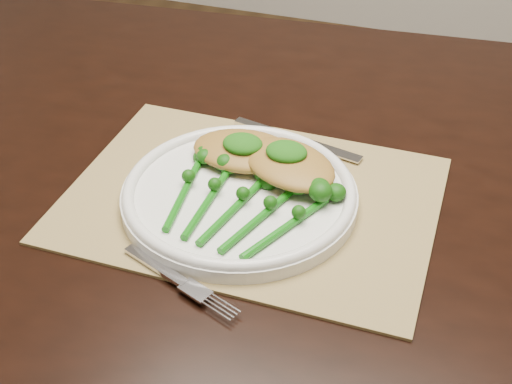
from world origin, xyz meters
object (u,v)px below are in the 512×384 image
(placemat, at_px, (252,199))
(chicken_fillet_left, at_px, (244,151))
(broccolini_bundle, at_px, (233,209))
(dinner_plate, at_px, (239,193))
(dining_table, at_px, (285,352))

(placemat, bearing_deg, chicken_fillet_left, 118.16)
(placemat, xyz_separation_m, chicken_fillet_left, (-0.03, 0.05, 0.03))
(placemat, height_order, chicken_fillet_left, chicken_fillet_left)
(placemat, relative_size, broccolini_bundle, 2.22)
(dinner_plate, distance_m, broccolini_bundle, 0.04)
(dining_table, height_order, chicken_fillet_left, chicken_fillet_left)
(dining_table, xyz_separation_m, broccolini_bundle, (-0.03, -0.14, 0.40))
(dinner_plate, distance_m, chicken_fillet_left, 0.07)
(placemat, relative_size, dinner_plate, 1.56)
(dinner_plate, bearing_deg, placemat, 49.94)
(placemat, height_order, broccolini_bundle, broccolini_bundle)
(dining_table, xyz_separation_m, dinner_plate, (-0.04, -0.10, 0.39))
(dining_table, height_order, broccolini_bundle, broccolini_bundle)
(placemat, bearing_deg, broccolini_bundle, -93.56)
(placemat, bearing_deg, dinner_plate, -129.96)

